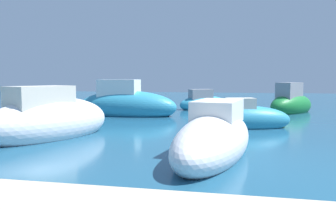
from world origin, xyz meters
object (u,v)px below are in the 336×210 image
(moored_boat_2, at_px, (50,121))
(moored_boat_10, at_px, (117,102))
(moored_boat_7, at_px, (247,119))
(moored_boat_0, at_px, (126,105))
(moored_boat_3, at_px, (291,104))
(moored_boat_9, at_px, (214,139))
(moored_boat_8, at_px, (204,103))

(moored_boat_2, bearing_deg, moored_boat_10, 32.01)
(moored_boat_10, bearing_deg, moored_boat_7, 175.06)
(moored_boat_2, height_order, moored_boat_10, moored_boat_2)
(moored_boat_0, distance_m, moored_boat_3, 9.55)
(moored_boat_10, bearing_deg, moored_boat_3, -149.72)
(moored_boat_9, bearing_deg, moored_boat_2, -97.05)
(moored_boat_8, bearing_deg, moored_boat_7, -101.80)
(moored_boat_8, xyz_separation_m, moored_boat_10, (-6.22, 0.91, -0.07))
(moored_boat_9, bearing_deg, moored_boat_10, -141.09)
(moored_boat_7, distance_m, moored_boat_9, 5.38)
(moored_boat_8, height_order, moored_boat_9, moored_boat_9)
(moored_boat_3, distance_m, moored_boat_10, 11.52)
(moored_boat_8, xyz_separation_m, moored_boat_9, (1.48, -12.84, 0.07))
(moored_boat_9, xyz_separation_m, moored_boat_10, (-7.71, 13.75, -0.14))
(moored_boat_7, bearing_deg, moored_boat_8, 93.37)
(moored_boat_3, distance_m, moored_boat_7, 7.17)
(moored_boat_2, height_order, moored_boat_3, moored_boat_2)
(moored_boat_3, relative_size, moored_boat_7, 1.09)
(moored_boat_3, bearing_deg, moored_boat_8, 115.41)
(moored_boat_2, relative_size, moored_boat_10, 1.70)
(moored_boat_3, relative_size, moored_boat_9, 0.77)
(moored_boat_3, height_order, moored_boat_10, moored_boat_3)
(moored_boat_2, relative_size, moored_boat_7, 1.38)
(moored_boat_0, height_order, moored_boat_10, moored_boat_0)
(moored_boat_0, distance_m, moored_boat_9, 10.05)
(moored_boat_8, bearing_deg, moored_boat_10, 141.99)
(moored_boat_9, bearing_deg, moored_boat_0, -138.72)
(moored_boat_0, relative_size, moored_boat_3, 1.36)
(moored_boat_10, bearing_deg, moored_boat_2, 138.98)
(moored_boat_3, relative_size, moored_boat_8, 1.14)
(moored_boat_8, relative_size, moored_boat_10, 1.17)
(moored_boat_2, bearing_deg, moored_boat_3, -19.97)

